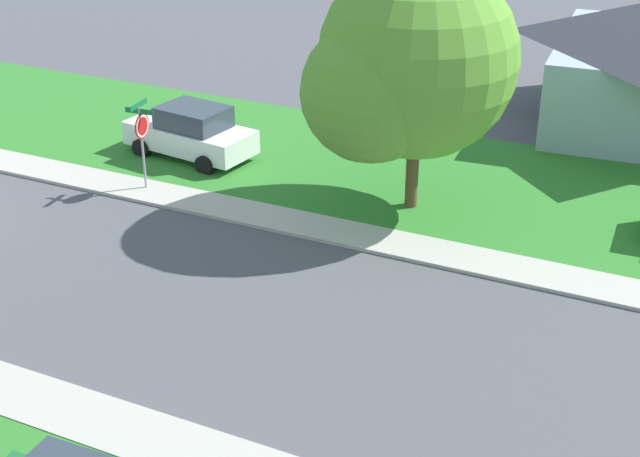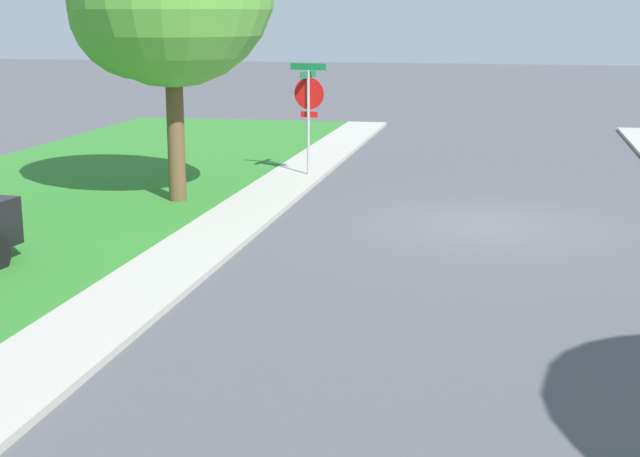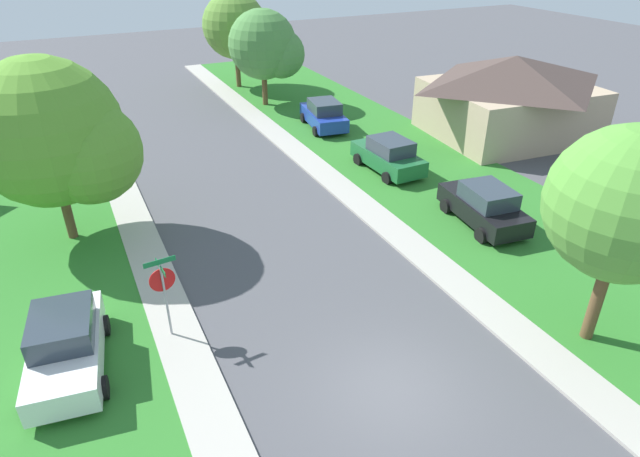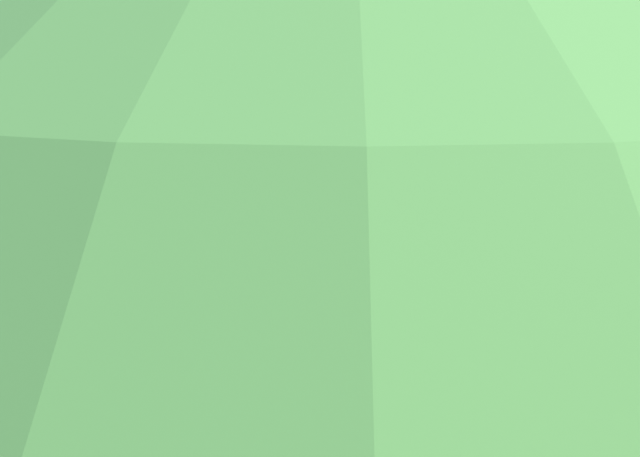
% 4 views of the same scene
% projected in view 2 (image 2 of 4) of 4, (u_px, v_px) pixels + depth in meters
% --- Properties ---
extents(ground_plane, '(120.00, 120.00, 0.00)m').
position_uv_depth(ground_plane, '(484.00, 225.00, 17.82)').
color(ground_plane, '#4C4C51').
extents(stop_sign_near_corner, '(0.91, 0.91, 2.77)m').
position_uv_depth(stop_sign_near_corner, '(309.00, 101.00, 22.51)').
color(stop_sign_near_corner, '#9E9EA3').
rests_on(stop_sign_near_corner, ground).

